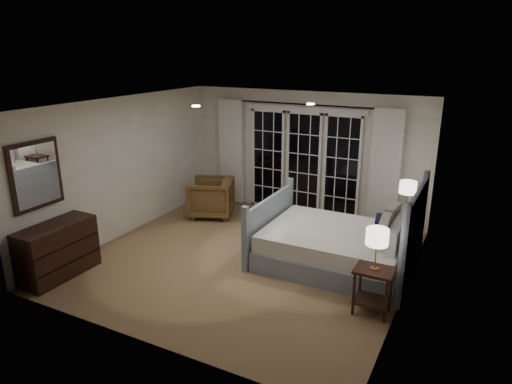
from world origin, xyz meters
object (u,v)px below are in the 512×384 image
at_px(nightstand_left, 373,284).
at_px(nightstand_right, 404,224).
at_px(armchair, 211,197).
at_px(dresser, 58,250).
at_px(bed, 339,245).
at_px(lamp_right, 408,188).
at_px(lamp_left, 377,237).

distance_m(nightstand_left, nightstand_right, 2.32).
bearing_deg(armchair, dresser, -32.97).
distance_m(bed, nightstand_right, 1.44).
relative_size(lamp_right, armchair, 0.64).
height_order(nightstand_left, lamp_left, lamp_left).
bearing_deg(dresser, nightstand_left, 14.38).
height_order(lamp_left, lamp_right, same).
bearing_deg(bed, nightstand_right, 57.43).
distance_m(nightstand_left, dresser, 4.58).
bearing_deg(dresser, nightstand_right, 38.10).
relative_size(bed, nightstand_left, 3.75).
relative_size(nightstand_left, dresser, 0.54).
xyz_separation_m(lamp_left, dresser, (-4.44, -1.14, -0.65)).
relative_size(bed, lamp_left, 4.29).
bearing_deg(lamp_right, nightstand_left, -89.37).
height_order(nightstand_left, lamp_right, lamp_right).
height_order(nightstand_right, lamp_left, lamp_left).
distance_m(bed, nightstand_left, 1.37).
xyz_separation_m(bed, lamp_right, (0.77, 1.21, 0.72)).
distance_m(nightstand_left, armchair, 4.34).
bearing_deg(armchair, lamp_left, 39.38).
bearing_deg(lamp_left, nightstand_left, -90.00).
relative_size(nightstand_left, armchair, 0.73).
relative_size(lamp_right, dresser, 0.47).
bearing_deg(lamp_left, bed, 125.67).
bearing_deg(armchair, lamp_right, 71.73).
height_order(nightstand_right, armchair, armchair).
height_order(lamp_left, dresser, lamp_left).
relative_size(nightstand_right, dresser, 0.54).
bearing_deg(lamp_right, lamp_left, -89.37).
bearing_deg(nightstand_right, dresser, -141.90).
bearing_deg(lamp_left, armchair, 151.14).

